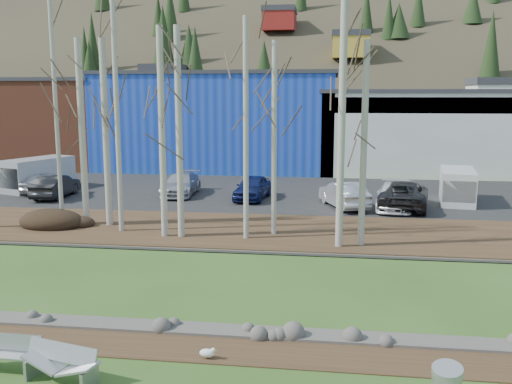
# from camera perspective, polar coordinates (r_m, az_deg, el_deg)

# --- Properties ---
(dirt_strip) EXTENTS (80.00, 1.80, 0.03)m
(dirt_strip) POSITION_cam_1_polar(r_m,az_deg,el_deg) (15.34, -8.26, -14.92)
(dirt_strip) COLOR #382616
(dirt_strip) RESTS_ON ground
(near_bank_rocks) EXTENTS (80.00, 0.80, 0.50)m
(near_bank_rocks) POSITION_cam_1_polar(r_m,az_deg,el_deg) (16.22, -7.27, -13.54)
(near_bank_rocks) COLOR #47423D
(near_bank_rocks) RESTS_ON ground
(river) EXTENTS (80.00, 8.00, 0.90)m
(river) POSITION_cam_1_polar(r_m,az_deg,el_deg) (19.95, -4.19, -8.98)
(river) COLOR black
(river) RESTS_ON ground
(far_bank_rocks) EXTENTS (80.00, 0.80, 0.46)m
(far_bank_rocks) POSITION_cam_1_polar(r_m,az_deg,el_deg) (23.79, -2.14, -5.86)
(far_bank_rocks) COLOR #47423D
(far_bank_rocks) RESTS_ON ground
(far_bank) EXTENTS (80.00, 7.00, 0.15)m
(far_bank) POSITION_cam_1_polar(r_m,az_deg,el_deg) (26.83, -0.96, -3.89)
(far_bank) COLOR #382616
(far_bank) RESTS_ON ground
(parking_lot) EXTENTS (80.00, 14.00, 0.14)m
(parking_lot) POSITION_cam_1_polar(r_m,az_deg,el_deg) (37.03, 1.50, -0.11)
(parking_lot) COLOR black
(parking_lot) RESTS_ON ground
(building_brick) EXTENTS (16.32, 12.24, 7.80)m
(building_brick) POSITION_cam_1_polar(r_m,az_deg,el_deg) (57.59, -21.44, 6.57)
(building_brick) COLOR brown
(building_brick) RESTS_ON ground
(building_blue) EXTENTS (20.40, 12.24, 8.30)m
(building_blue) POSITION_cam_1_polar(r_m,az_deg,el_deg) (51.30, -3.47, 7.20)
(building_blue) COLOR #1336AF
(building_blue) RESTS_ON ground
(building_white) EXTENTS (18.36, 12.24, 6.80)m
(building_white) POSITION_cam_1_polar(r_m,az_deg,el_deg) (50.98, 16.92, 5.94)
(building_white) COLOR beige
(building_white) RESTS_ON ground
(hillside) EXTENTS (160.00, 72.00, 35.00)m
(hillside) POSITION_cam_1_polar(r_m,az_deg,el_deg) (96.01, 5.58, 16.30)
(hillside) COLOR #312A1E
(hillside) RESTS_ON ground
(bench_intact) EXTENTS (1.69, 0.56, 0.84)m
(bench_intact) POSITION_cam_1_polar(r_m,az_deg,el_deg) (15.01, -23.70, -14.55)
(bench_intact) COLOR #A1A2A5
(bench_intact) RESTS_ON ground
(bench_damaged) EXTENTS (1.94, 1.03, 0.83)m
(bench_damaged) POSITION_cam_1_polar(r_m,az_deg,el_deg) (14.06, -18.89, -15.94)
(bench_damaged) COLOR #A1A2A5
(bench_damaged) RESTS_ON ground
(seagull) EXTENTS (0.45, 0.21, 0.32)m
(seagull) POSITION_cam_1_polar(r_m,az_deg,el_deg) (14.46, -4.87, -15.72)
(seagull) COLOR gold
(seagull) RESTS_ON ground
(dirt_mound) EXTENTS (3.11, 2.20, 0.61)m
(dirt_mound) POSITION_cam_1_polar(r_m,az_deg,el_deg) (29.05, -19.78, -2.65)
(dirt_mound) COLOR black
(dirt_mound) RESTS_ON far_bank
(birch_1) EXTENTS (0.20, 0.20, 11.34)m
(birch_1) POSITION_cam_1_polar(r_m,az_deg,el_deg) (28.85, -19.39, 8.04)
(birch_1) COLOR beige
(birch_1) RESTS_ON far_bank
(birch_2) EXTENTS (0.32, 0.32, 8.84)m
(birch_2) POSITION_cam_1_polar(r_m,az_deg,el_deg) (28.48, -16.99, 5.64)
(birch_2) COLOR beige
(birch_2) RESTS_ON far_bank
(birch_3) EXTENTS (0.23, 0.23, 10.95)m
(birch_3) POSITION_cam_1_polar(r_m,az_deg,el_deg) (26.58, -13.75, 7.80)
(birch_3) COLOR beige
(birch_3) RESTS_ON far_bank
(birch_4) EXTENTS (0.28, 0.28, 9.13)m
(birch_4) POSITION_cam_1_polar(r_m,az_deg,el_deg) (25.00, -7.69, 5.79)
(birch_4) COLOR beige
(birch_4) RESTS_ON far_bank
(birch_5) EXTENTS (0.23, 0.23, 8.55)m
(birch_5) POSITION_cam_1_polar(r_m,az_deg,el_deg) (25.32, 1.83, 5.26)
(birch_5) COLOR beige
(birch_5) RESTS_ON far_bank
(birch_6) EXTENTS (0.23, 0.23, 9.48)m
(birch_6) POSITION_cam_1_polar(r_m,az_deg,el_deg) (24.50, -1.03, 6.21)
(birch_6) COLOR beige
(birch_6) RESTS_ON far_bank
(birch_7) EXTENTS (0.30, 0.30, 10.95)m
(birch_7) POSITION_cam_1_polar(r_m,az_deg,el_deg) (23.31, 8.59, 7.74)
(birch_7) COLOR beige
(birch_7) RESTS_ON far_bank
(birch_8) EXTENTS (0.27, 0.27, 8.40)m
(birch_8) POSITION_cam_1_polar(r_m,az_deg,el_deg) (23.80, 10.74, 4.64)
(birch_8) COLOR beige
(birch_8) RESTS_ON far_bank
(birch_10) EXTENTS (0.28, 0.28, 9.13)m
(birch_10) POSITION_cam_1_polar(r_m,az_deg,el_deg) (25.22, -9.38, 5.78)
(birch_10) COLOR beige
(birch_10) RESTS_ON far_bank
(birch_11) EXTENTS (0.32, 0.32, 8.84)m
(birch_11) POSITION_cam_1_polar(r_m,az_deg,el_deg) (28.01, -14.79, 5.68)
(birch_11) COLOR beige
(birch_11) RESTS_ON far_bank
(car_0) EXTENTS (2.07, 4.14, 1.35)m
(car_0) POSITION_cam_1_polar(r_m,az_deg,el_deg) (39.23, -20.24, 0.94)
(car_0) COLOR silver
(car_0) RESTS_ON parking_lot
(car_1) EXTENTS (1.70, 4.35, 1.41)m
(car_1) POSITION_cam_1_polar(r_m,az_deg,el_deg) (37.10, -19.40, 0.56)
(car_1) COLOR black
(car_1) RESTS_ON parking_lot
(car_2) EXTENTS (2.11, 4.78, 1.37)m
(car_2) POSITION_cam_1_polar(r_m,az_deg,el_deg) (36.21, -7.53, 0.79)
(car_2) COLOR #A3A5AB
(car_2) RESTS_ON parking_lot
(car_3) EXTENTS (2.11, 4.35, 1.43)m
(car_3) POSITION_cam_1_polar(r_m,az_deg,el_deg) (34.37, -0.35, 0.45)
(car_3) COLOR #141D4F
(car_3) RESTS_ON parking_lot
(car_4) EXTENTS (2.96, 4.66, 1.45)m
(car_4) POSITION_cam_1_polar(r_m,az_deg,el_deg) (32.28, 8.77, -0.25)
(car_4) COLOR #BDBEC0
(car_4) RESTS_ON parking_lot
(car_5) EXTENTS (3.40, 5.82, 1.52)m
(car_5) POSITION_cam_1_polar(r_m,az_deg,el_deg) (32.77, 14.58, -0.24)
(car_5) COLOR black
(car_5) RESTS_ON parking_lot
(car_6) EXTENTS (2.48, 4.98, 1.39)m
(car_6) POSITION_cam_1_polar(r_m,az_deg,el_deg) (32.46, 13.70, -0.42)
(car_6) COLOR white
(car_6) RESTS_ON parking_lot
(van_white) EXTENTS (2.48, 4.65, 1.93)m
(van_white) POSITION_cam_1_polar(r_m,az_deg,el_deg) (35.24, 19.49, 0.53)
(van_white) COLOR white
(van_white) RESTS_ON parking_lot
(van_grey) EXTENTS (3.52, 5.18, 2.10)m
(van_grey) POSITION_cam_1_polar(r_m,az_deg,el_deg) (40.41, -21.19, 1.66)
(van_grey) COLOR #B0B3B4
(van_grey) RESTS_ON parking_lot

